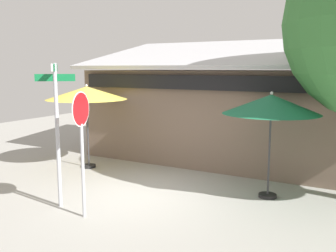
{
  "coord_description": "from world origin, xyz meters",
  "views": [
    {
      "loc": [
        5.2,
        -7.77,
        3.16
      ],
      "look_at": [
        0.18,
        1.2,
        1.6
      ],
      "focal_mm": 40.82,
      "sensor_mm": 36.0,
      "label": 1
    }
  ],
  "objects_px": {
    "street_sign_post": "(57,121)",
    "patio_umbrella_mustard_left": "(87,93)",
    "patio_umbrella_forest_green_center": "(271,105)",
    "stop_sign": "(82,131)"
  },
  "relations": [
    {
      "from": "stop_sign",
      "to": "patio_umbrella_forest_green_center",
      "type": "height_order",
      "value": "stop_sign"
    },
    {
      "from": "patio_umbrella_mustard_left",
      "to": "patio_umbrella_forest_green_center",
      "type": "xyz_separation_m",
      "value": [
        5.78,
        -0.06,
        -0.08
      ]
    },
    {
      "from": "street_sign_post",
      "to": "stop_sign",
      "type": "height_order",
      "value": "street_sign_post"
    },
    {
      "from": "stop_sign",
      "to": "patio_umbrella_mustard_left",
      "type": "xyz_separation_m",
      "value": [
        -2.68,
        3.24,
        0.51
      ]
    },
    {
      "from": "street_sign_post",
      "to": "stop_sign",
      "type": "xyz_separation_m",
      "value": [
        0.92,
        -0.23,
        -0.13
      ]
    },
    {
      "from": "street_sign_post",
      "to": "patio_umbrella_mustard_left",
      "type": "distance_m",
      "value": 3.51
    },
    {
      "from": "patio_umbrella_mustard_left",
      "to": "stop_sign",
      "type": "bearing_deg",
      "value": -50.47
    },
    {
      "from": "street_sign_post",
      "to": "patio_umbrella_mustard_left",
      "type": "xyz_separation_m",
      "value": [
        -1.76,
        3.02,
        0.39
      ]
    },
    {
      "from": "street_sign_post",
      "to": "patio_umbrella_forest_green_center",
      "type": "bearing_deg",
      "value": 36.27
    },
    {
      "from": "patio_umbrella_mustard_left",
      "to": "patio_umbrella_forest_green_center",
      "type": "relative_size",
      "value": 1.02
    }
  ]
}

